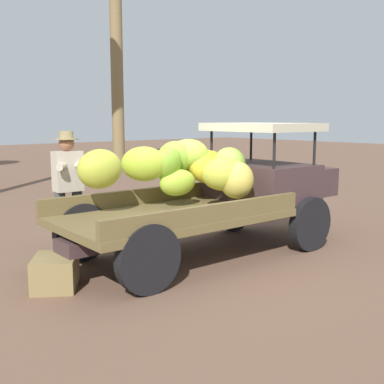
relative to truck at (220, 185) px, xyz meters
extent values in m
plane|color=brown|center=(-0.29, 0.11, -0.95)|extent=(60.00, 60.00, 0.00)
cube|color=#3F2C2E|center=(-0.49, -0.06, -0.51)|extent=(4.01, 0.57, 0.16)
cylinder|color=black|center=(0.99, 0.69, -0.56)|extent=(0.79, 0.16, 0.79)
cylinder|color=black|center=(0.94, -0.91, -0.56)|extent=(0.79, 0.16, 0.79)
cylinder|color=black|center=(-1.81, 0.78, -0.56)|extent=(0.79, 0.16, 0.79)
cylinder|color=black|center=(-1.86, -0.82, -0.56)|extent=(0.79, 0.16, 0.79)
cube|color=brown|center=(-0.94, -0.05, -0.33)|extent=(3.05, 1.81, 0.10)
cube|color=brown|center=(-0.91, 0.75, -0.17)|extent=(3.00, 0.17, 0.22)
cube|color=brown|center=(-0.96, -0.85, -0.17)|extent=(3.00, 0.17, 0.22)
cube|color=#3F2C2E|center=(0.76, -0.10, 0.00)|extent=(1.15, 1.55, 0.55)
cube|color=#3F2C2E|center=(1.66, -0.13, -0.06)|extent=(0.73, 1.09, 0.44)
cylinder|color=black|center=(1.22, 0.53, 0.55)|extent=(0.04, 0.04, 0.55)
cylinder|color=black|center=(1.18, -0.76, 0.55)|extent=(0.04, 0.04, 0.55)
cylinder|color=black|center=(0.34, 0.56, 0.55)|extent=(0.04, 0.04, 0.55)
cylinder|color=black|center=(0.30, -0.74, 0.55)|extent=(0.04, 0.04, 0.55)
cube|color=#BBB59B|center=(0.76, -0.10, 0.82)|extent=(1.27, 1.56, 0.12)
ellipsoid|color=#A8C541|center=(-0.25, 0.41, 0.43)|extent=(0.76, 0.74, 0.48)
ellipsoid|color=gold|center=(0.09, 0.33, 0.28)|extent=(0.67, 0.61, 0.50)
ellipsoid|color=#A6CC36|center=(0.00, 0.48, 0.25)|extent=(0.64, 0.65, 0.53)
ellipsoid|color=#96C443|center=(0.09, -0.10, 0.31)|extent=(0.57, 0.64, 0.56)
ellipsoid|color=#C7B050|center=(0.18, 0.23, 0.12)|extent=(0.60, 0.55, 0.47)
ellipsoid|color=#A6C837|center=(-0.64, 0.19, 0.07)|extent=(0.60, 0.52, 0.48)
ellipsoid|color=#8DB637|center=(-0.44, 0.48, 0.38)|extent=(0.75, 0.78, 0.65)
ellipsoid|color=gold|center=(-0.19, -0.52, 0.14)|extent=(0.67, 0.73, 0.61)
ellipsoid|color=yellow|center=(-0.04, 0.28, 0.26)|extent=(0.62, 0.61, 0.62)
ellipsoid|color=gold|center=(-0.31, -0.39, 0.21)|extent=(0.82, 0.81, 0.57)
ellipsoid|color=gold|center=(-1.76, 0.35, 0.32)|extent=(0.64, 0.61, 0.61)
ellipsoid|color=#82B62F|center=(-0.76, 0.26, 0.34)|extent=(0.59, 0.57, 0.53)
ellipsoid|color=#ACCB34|center=(-1.07, 0.36, 0.34)|extent=(0.82, 0.81, 0.59)
cylinder|color=#3F4346|center=(-1.52, 1.45, -0.52)|extent=(0.15, 0.15, 0.86)
cylinder|color=#3F4346|center=(-1.78, 1.46, -0.52)|extent=(0.15, 0.15, 0.86)
cube|color=#BCAE99|center=(-1.65, 1.46, 0.20)|extent=(0.41, 0.26, 0.58)
cylinder|color=#BCAE99|center=(-1.56, 1.35, 0.28)|extent=(0.31, 0.39, 0.10)
cylinder|color=#BCAE99|center=(-1.76, 1.36, 0.28)|extent=(0.34, 0.36, 0.10)
sphere|color=#955E43|center=(-1.65, 1.46, 0.59)|extent=(0.22, 0.22, 0.22)
cylinder|color=#918156|center=(-1.65, 1.46, 0.66)|extent=(0.34, 0.34, 0.02)
cylinder|color=#918156|center=(-1.65, 1.46, 0.72)|extent=(0.20, 0.20, 0.10)
cube|color=olive|center=(-2.55, 0.02, -0.77)|extent=(0.71, 0.74, 0.37)
cylinder|color=olive|center=(5.55, 11.61, 2.88)|extent=(0.48, 0.48, 7.66)
camera|label=1|loc=(-4.78, -4.95, 0.95)|focal=45.00mm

